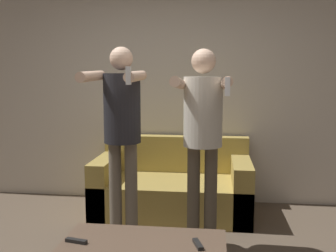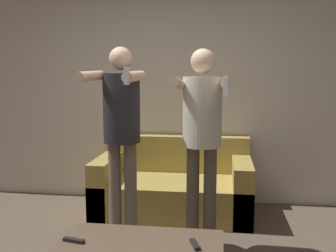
{
  "view_description": "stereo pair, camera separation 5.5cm",
  "coord_description": "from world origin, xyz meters",
  "px_view_note": "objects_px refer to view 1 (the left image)",
  "views": [
    {
      "loc": [
        0.55,
        -2.5,
        1.52
      ],
      "look_at": [
        0.09,
        1.21,
        1.02
      ],
      "focal_mm": 42.0,
      "sensor_mm": 36.0,
      "label": 1
    },
    {
      "loc": [
        0.6,
        -2.5,
        1.52
      ],
      "look_at": [
        0.09,
        1.21,
        1.02
      ],
      "focal_mm": 42.0,
      "sensor_mm": 36.0,
      "label": 2
    }
  ],
  "objects_px": {
    "person_standing_left": "(122,123)",
    "coffee_table": "(143,248)",
    "couch": "(173,188)",
    "person_standing_right": "(203,125)",
    "remote_near": "(76,241)",
    "remote_far": "(198,244)"
  },
  "relations": [
    {
      "from": "couch",
      "to": "coffee_table",
      "type": "height_order",
      "value": "couch"
    },
    {
      "from": "person_standing_right",
      "to": "remote_far",
      "type": "distance_m",
      "value": 1.08
    },
    {
      "from": "couch",
      "to": "person_standing_left",
      "type": "xyz_separation_m",
      "value": [
        -0.35,
        -0.9,
        0.84
      ]
    },
    {
      "from": "couch",
      "to": "person_standing_left",
      "type": "height_order",
      "value": "person_standing_left"
    },
    {
      "from": "coffee_table",
      "to": "remote_near",
      "type": "height_order",
      "value": "remote_near"
    },
    {
      "from": "coffee_table",
      "to": "person_standing_left",
      "type": "bearing_deg",
      "value": 111.96
    },
    {
      "from": "person_standing_right",
      "to": "remote_near",
      "type": "relative_size",
      "value": 11.2
    },
    {
      "from": "remote_near",
      "to": "person_standing_left",
      "type": "bearing_deg",
      "value": 83.49
    },
    {
      "from": "couch",
      "to": "person_standing_right",
      "type": "relative_size",
      "value": 0.97
    },
    {
      "from": "couch",
      "to": "remote_near",
      "type": "distance_m",
      "value": 1.86
    },
    {
      "from": "person_standing_left",
      "to": "person_standing_right",
      "type": "relative_size",
      "value": 1.01
    },
    {
      "from": "coffee_table",
      "to": "couch",
      "type": "bearing_deg",
      "value": 89.69
    },
    {
      "from": "person_standing_right",
      "to": "coffee_table",
      "type": "xyz_separation_m",
      "value": [
        -0.36,
        -0.84,
        -0.72
      ]
    },
    {
      "from": "couch",
      "to": "remote_far",
      "type": "xyz_separation_m",
      "value": [
        0.35,
        -1.75,
        0.16
      ]
    },
    {
      "from": "couch",
      "to": "coffee_table",
      "type": "xyz_separation_m",
      "value": [
        -0.01,
        -1.74,
        0.11
      ]
    },
    {
      "from": "person_standing_right",
      "to": "coffee_table",
      "type": "relative_size",
      "value": 1.59
    },
    {
      "from": "person_standing_right",
      "to": "couch",
      "type": "bearing_deg",
      "value": 111.08
    },
    {
      "from": "couch",
      "to": "remote_far",
      "type": "distance_m",
      "value": 1.79
    },
    {
      "from": "coffee_table",
      "to": "remote_far",
      "type": "distance_m",
      "value": 0.36
    },
    {
      "from": "remote_near",
      "to": "coffee_table",
      "type": "bearing_deg",
      "value": 7.46
    },
    {
      "from": "person_standing_left",
      "to": "coffee_table",
      "type": "bearing_deg",
      "value": -68.04
    },
    {
      "from": "person_standing_right",
      "to": "remote_far",
      "type": "bearing_deg",
      "value": -89.73
    }
  ]
}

